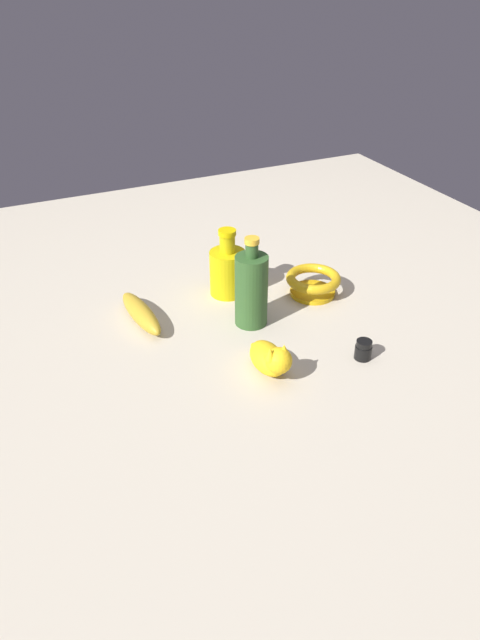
# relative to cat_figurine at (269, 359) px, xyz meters

# --- Properties ---
(ground) EXTENTS (2.00, 2.00, 0.00)m
(ground) POSITION_rel_cat_figurine_xyz_m (0.00, 0.14, -0.04)
(ground) COLOR #BCB29E
(cat_figurine) EXTENTS (0.07, 0.14, 0.09)m
(cat_figurine) POSITION_rel_cat_figurine_xyz_m (0.00, 0.00, 0.00)
(cat_figurine) COLOR yellow
(cat_figurine) RESTS_ON ground
(bottle_tall) EXTENTS (0.07, 0.07, 0.21)m
(bottle_tall) POSITION_rel_cat_figurine_xyz_m (0.05, 0.18, 0.05)
(bottle_tall) COLOR #2D5325
(bottle_tall) RESTS_ON ground
(bottle_short) EXTENTS (0.09, 0.09, 0.17)m
(bottle_short) POSITION_rel_cat_figurine_xyz_m (0.06, 0.33, 0.03)
(bottle_short) COLOR gold
(bottle_short) RESTS_ON ground
(bowl) EXTENTS (0.13, 0.13, 0.05)m
(bowl) POSITION_rel_cat_figurine_xyz_m (0.24, 0.24, -0.00)
(bowl) COLOR gold
(bowl) RESTS_ON ground
(nail_polish_jar) EXTENTS (0.04, 0.04, 0.04)m
(nail_polish_jar) POSITION_rel_cat_figurine_xyz_m (0.20, -0.04, -0.01)
(nail_polish_jar) COLOR black
(nail_polish_jar) RESTS_ON ground
(banana) EXTENTS (0.06, 0.20, 0.05)m
(banana) POSITION_rel_cat_figurine_xyz_m (-0.18, 0.29, -0.01)
(banana) COLOR #B38E24
(banana) RESTS_ON ground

